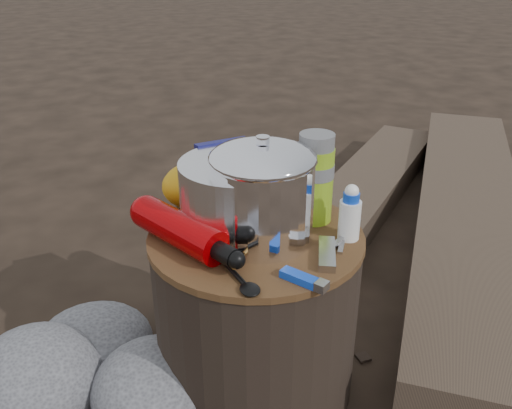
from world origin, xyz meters
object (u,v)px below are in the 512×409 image
object	(u,v)px
stump	(256,314)
fuel_bottle	(180,230)
camping_pot	(262,192)
thermos	(315,179)
log_main	(467,216)
travel_mug	(275,175)

from	to	relation	value
stump	fuel_bottle	world-z (taller)	fuel_bottle
stump	camping_pot	bearing A→B (deg)	-62.83
camping_pot	thermos	bearing A→B (deg)	17.96
stump	camping_pot	distance (m)	0.31
stump	thermos	bearing A→B (deg)	10.78
camping_pot	log_main	bearing A→B (deg)	27.12
thermos	travel_mug	xyz separation A→B (m)	(-0.04, 0.13, -0.04)
thermos	fuel_bottle	bearing A→B (deg)	-175.67
thermos	travel_mug	world-z (taller)	thermos
log_main	thermos	world-z (taller)	thermos
fuel_bottle	thermos	xyz separation A→B (m)	(0.30, 0.02, 0.06)
stump	log_main	xyz separation A→B (m)	(0.93, 0.45, -0.12)
camping_pot	thermos	xyz separation A→B (m)	(0.13, 0.04, -0.01)
stump	travel_mug	world-z (taller)	travel_mug
thermos	travel_mug	bearing A→B (deg)	108.42
fuel_bottle	travel_mug	xyz separation A→B (m)	(0.25, 0.15, 0.02)
log_main	travel_mug	distance (m)	0.96
log_main	camping_pot	distance (m)	1.12
stump	travel_mug	size ratio (longest dim) A/B	3.77
stump	log_main	bearing A→B (deg)	26.12
stump	camping_pot	world-z (taller)	camping_pot
log_main	fuel_bottle	distance (m)	1.23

